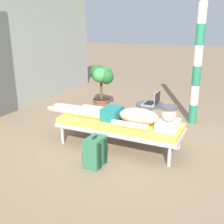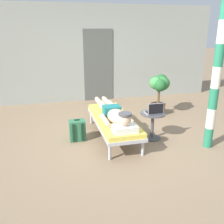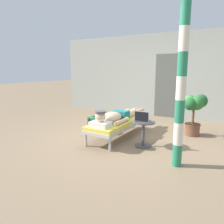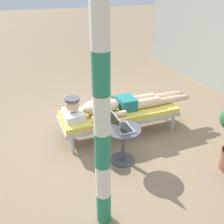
{
  "view_description": "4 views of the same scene",
  "coord_description": "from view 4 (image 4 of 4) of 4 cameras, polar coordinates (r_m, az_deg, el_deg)",
  "views": [
    {
      "loc": [
        -3.72,
        -1.57,
        1.84
      ],
      "look_at": [
        0.1,
        0.25,
        0.46
      ],
      "focal_mm": 44.17,
      "sensor_mm": 36.0,
      "label": 1
    },
    {
      "loc": [
        -1.31,
        -4.41,
        2.06
      ],
      "look_at": [
        -0.19,
        -0.09,
        0.56
      ],
      "focal_mm": 40.31,
      "sensor_mm": 36.0,
      "label": 2
    },
    {
      "loc": [
        2.24,
        -4.28,
        1.56
      ],
      "look_at": [
        -0.31,
        0.02,
        0.58
      ],
      "focal_mm": 35.27,
      "sensor_mm": 36.0,
      "label": 3
    },
    {
      "loc": [
        3.22,
        -1.45,
        2.3
      ],
      "look_at": [
        -0.03,
        -0.15,
        0.46
      ],
      "focal_mm": 41.07,
      "sensor_mm": 36.0,
      "label": 4
    }
  ],
  "objects": [
    {
      "name": "backpack",
      "position": [
        4.81,
        -1.24,
        1.8
      ],
      "size": [
        0.3,
        0.26,
        0.42
      ],
      "color": "#33724C",
      "rests_on": "ground"
    },
    {
      "name": "person_reclining",
      "position": [
        4.05,
        0.59,
        1.62
      ],
      "size": [
        0.53,
        2.17,
        0.33
      ],
      "color": "white",
      "rests_on": "lounge_chair"
    },
    {
      "name": "porch_post",
      "position": [
        2.16,
        -2.28,
        -0.61
      ],
      "size": [
        0.15,
        0.15,
        2.54
      ],
      "color": "#267F59",
      "rests_on": "ground"
    },
    {
      "name": "side_table",
      "position": [
        3.5,
        2.46,
        -6.07
      ],
      "size": [
        0.48,
        0.48,
        0.52
      ],
      "color": "#4C4C51",
      "rests_on": "ground"
    },
    {
      "name": "ground_plane",
      "position": [
        4.22,
        2.04,
        -5.34
      ],
      "size": [
        40.0,
        40.0,
        0.0
      ],
      "primitive_type": "plane",
      "color": "#8C7256"
    },
    {
      "name": "laptop",
      "position": [
        3.36,
        1.74,
        -3.05
      ],
      "size": [
        0.31,
        0.24,
        0.23
      ],
      "color": "#A5A8AD",
      "rests_on": "side_table"
    },
    {
      "name": "lounge_chair",
      "position": [
        4.15,
        1.57,
        -0.36
      ],
      "size": [
        0.67,
        1.92,
        0.42
      ],
      "color": "#B7B7BC",
      "rests_on": "ground"
    }
  ]
}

